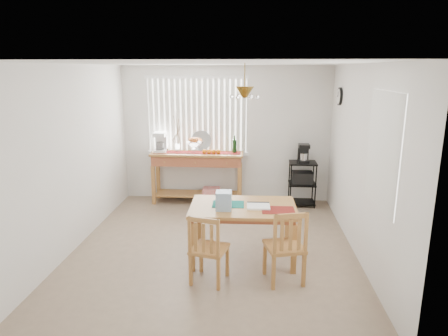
# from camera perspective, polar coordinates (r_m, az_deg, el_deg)

# --- Properties ---
(ground) EXTENTS (4.00, 4.50, 0.01)m
(ground) POSITION_cam_1_polar(r_m,az_deg,el_deg) (5.97, -1.39, -11.15)
(ground) COLOR gray
(room_shell) EXTENTS (4.20, 4.70, 2.70)m
(room_shell) POSITION_cam_1_polar(r_m,az_deg,el_deg) (5.49, -1.45, 5.18)
(room_shell) COLOR silver
(room_shell) RESTS_ON ground
(sideboard) EXTENTS (1.75, 0.49, 0.98)m
(sideboard) POSITION_cam_1_polar(r_m,az_deg,el_deg) (7.65, -3.77, 0.40)
(sideboard) COLOR #B0783B
(sideboard) RESTS_ON ground
(sideboard_items) EXTENTS (1.66, 0.42, 0.75)m
(sideboard_items) POSITION_cam_1_polar(r_m,az_deg,el_deg) (7.63, -5.84, 3.39)
(sideboard_items) COLOR #660F0D
(sideboard_items) RESTS_ON sideboard
(wire_cart) EXTENTS (0.49, 0.40, 0.84)m
(wire_cart) POSITION_cam_1_polar(r_m,az_deg,el_deg) (7.66, 11.11, -1.61)
(wire_cart) COLOR black
(wire_cart) RESTS_ON ground
(cart_items) EXTENTS (0.20, 0.24, 0.35)m
(cart_items) POSITION_cam_1_polar(r_m,az_deg,el_deg) (7.56, 11.28, 2.03)
(cart_items) COLOR black
(cart_items) RESTS_ON wire_cart
(dining_table) EXTENTS (1.43, 0.94, 0.75)m
(dining_table) POSITION_cam_1_polar(r_m,az_deg,el_deg) (5.38, 2.74, -6.29)
(dining_table) COLOR #B0783B
(dining_table) RESTS_ON ground
(table_items) EXTENTS (1.09, 0.50, 0.24)m
(table_items) POSITION_cam_1_polar(r_m,az_deg,el_deg) (5.21, 1.24, -4.90)
(table_items) COLOR #12685E
(table_items) RESTS_ON dining_table
(chair_left) EXTENTS (0.49, 0.49, 0.88)m
(chair_left) POSITION_cam_1_polar(r_m,az_deg,el_deg) (4.87, -2.29, -11.51)
(chair_left) COLOR #B0783B
(chair_left) RESTS_ON ground
(chair_right) EXTENTS (0.53, 0.53, 0.94)m
(chair_right) POSITION_cam_1_polar(r_m,az_deg,el_deg) (4.91, 8.78, -11.08)
(chair_right) COLOR #B0783B
(chair_right) RESTS_ON ground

